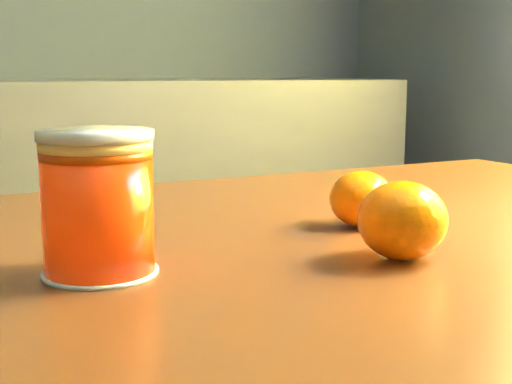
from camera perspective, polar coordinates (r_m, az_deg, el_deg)
name	(u,v)px	position (r m, az deg, el deg)	size (l,w,h in m)	color
table	(322,363)	(0.61, 5.30, -13.44)	(1.13, 0.85, 0.79)	brown
juice_glass	(98,204)	(0.50, -12.52, -0.95)	(0.08, 0.08, 0.10)	#FF3205
orange_front	(402,220)	(0.54, 11.62, -2.23)	(0.07, 0.07, 0.06)	orange
orange_back	(361,199)	(0.65, 8.43, -0.54)	(0.06, 0.06, 0.05)	orange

